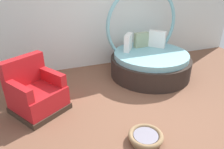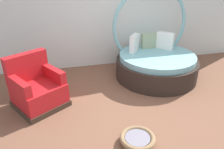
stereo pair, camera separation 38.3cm
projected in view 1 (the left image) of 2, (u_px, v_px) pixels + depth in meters
name	position (u px, v px, depth m)	size (l,w,h in m)	color
ground_plane	(144.00, 114.00, 3.71)	(8.00, 8.00, 0.02)	brown
back_wall	(101.00, 5.00, 5.07)	(8.00, 0.12, 3.01)	silver
round_daybed	(149.00, 59.00, 4.98)	(1.84, 1.84, 1.99)	#2D231E
red_armchair	(36.00, 93.00, 3.67)	(1.10, 1.10, 0.94)	#38281E
pet_basket	(146.00, 137.00, 3.07)	(0.51, 0.51, 0.13)	#8E704C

